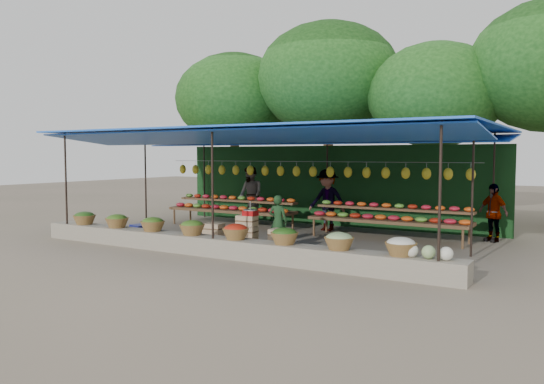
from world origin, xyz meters
The scene contains 16 objects.
ground centered at (0.00, 0.00, 0.00)m, with size 60.00×60.00×0.00m, color #69604D.
stone_curb centered at (0.00, -2.75, 0.20)m, with size 10.60×0.55×0.40m, color gray.
stall_canopy centered at (0.00, 0.07, 2.68)m, with size 10.80×6.60×2.82m.
produce_baskets centered at (-0.10, -2.75, 0.56)m, with size 8.98×0.58×0.34m.
netting_backdrop centered at (0.00, 3.15, 1.25)m, with size 10.60×0.06×2.50m, color #18441C.
tree_row centered at (0.50, 6.09, 4.70)m, with size 16.51×5.50×7.12m.
fruit_table_left centered at (-2.49, 1.35, 0.61)m, with size 4.21×0.95×0.93m.
fruit_table_right centered at (2.51, 1.35, 0.61)m, with size 4.21×0.95×0.93m.
crate_counter centered at (-0.04, -1.56, 0.31)m, with size 2.38×0.39×0.77m.
weighing_scale centered at (0.09, -1.56, 0.85)m, with size 0.33×0.33×0.35m.
vendor_seated centered at (0.67, -1.24, 0.63)m, with size 0.46×0.30×1.27m, color #1C3D1D.
customer_left centered at (-2.31, 2.11, 0.92)m, with size 0.90×0.70×1.84m, color slate.
customer_mid centered at (0.43, 2.01, 0.90)m, with size 1.16×0.67×1.79m, color slate.
customer_right centered at (4.88, 2.39, 0.74)m, with size 0.87×0.36×1.48m, color slate.
blue_crate_front centered at (-3.96, -2.32, 0.16)m, with size 0.52×0.38×0.31m, color navy.
blue_crate_back centered at (-3.48, -1.59, 0.16)m, with size 0.52×0.38×0.31m, color navy.
Camera 1 is at (6.95, -11.99, 2.20)m, focal length 35.00 mm.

